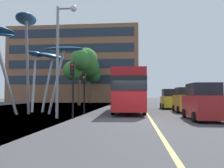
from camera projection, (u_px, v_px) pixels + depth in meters
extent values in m
cube|color=#424244|center=(132.00, 120.00, 14.97)|extent=(120.00, 240.00, 0.10)
cube|color=#E0D666|center=(151.00, 120.00, 14.85)|extent=(0.16, 144.00, 0.01)
cube|color=red|center=(128.00, 91.00, 21.75)|extent=(2.85, 11.21, 3.12)
cube|color=black|center=(128.00, 86.00, 21.77)|extent=(2.88, 11.32, 1.00)
cube|color=yellow|center=(128.00, 81.00, 27.29)|extent=(1.35, 0.15, 0.36)
cube|color=#B2B2B7|center=(128.00, 72.00, 21.82)|extent=(1.97, 3.96, 0.24)
cylinder|color=black|center=(140.00, 105.00, 25.05)|extent=(0.32, 0.97, 0.96)
cylinder|color=black|center=(116.00, 105.00, 25.19)|extent=(0.32, 0.97, 0.96)
cylinder|color=black|center=(144.00, 109.00, 18.56)|extent=(0.32, 0.97, 0.96)
cylinder|color=black|center=(113.00, 108.00, 18.70)|extent=(0.32, 0.97, 0.96)
cylinder|color=#9EA0A5|center=(57.00, 82.00, 19.28)|extent=(1.51, 0.49, 5.24)
ellipsoid|color=#388EDB|center=(64.00, 49.00, 19.21)|extent=(3.61, 2.21, 0.38)
cylinder|color=#9EA0A5|center=(48.00, 83.00, 21.84)|extent=(0.73, 1.49, 5.21)
ellipsoid|color=#388EDB|center=(53.00, 56.00, 22.55)|extent=(2.57, 3.33, 0.78)
cylinder|color=#9EA0A5|center=(34.00, 82.00, 22.56)|extent=(1.01, 2.64, 5.67)
ellipsoid|color=#2D7FD1|center=(36.00, 54.00, 23.92)|extent=(2.33, 3.17, 0.58)
cylinder|color=#9EA0A5|center=(5.00, 73.00, 20.10)|extent=(2.15, 0.32, 6.79)
cylinder|color=#9EA0A5|center=(4.00, 73.00, 18.09)|extent=(1.32, 2.17, 6.42)
cylinder|color=#9EA0A5|center=(27.00, 69.00, 17.98)|extent=(0.98, 2.49, 6.94)
ellipsoid|color=#4CA3E5|center=(26.00, 19.00, 16.98)|extent=(2.35, 3.64, 0.52)
cylinder|color=black|center=(73.00, 91.00, 15.61)|extent=(0.12, 0.12, 3.60)
cube|color=black|center=(73.00, 69.00, 15.54)|extent=(0.28, 0.24, 0.80)
sphere|color=red|center=(72.00, 65.00, 15.42)|extent=(0.18, 0.18, 0.18)
sphere|color=#3A2707|center=(72.00, 69.00, 15.41)|extent=(0.18, 0.18, 0.18)
sphere|color=black|center=(72.00, 73.00, 15.40)|extent=(0.18, 0.18, 0.18)
cylinder|color=black|center=(84.00, 93.00, 19.69)|extent=(0.12, 0.12, 3.36)
cube|color=black|center=(84.00, 77.00, 19.61)|extent=(0.28, 0.24, 0.80)
sphere|color=#390706|center=(84.00, 74.00, 19.49)|extent=(0.18, 0.18, 0.18)
sphere|color=orange|center=(84.00, 77.00, 19.48)|extent=(0.18, 0.18, 0.18)
sphere|color=black|center=(84.00, 81.00, 19.47)|extent=(0.18, 0.18, 0.18)
cube|color=maroon|center=(203.00, 106.00, 14.69)|extent=(1.73, 4.47, 1.32)
cube|color=black|center=(203.00, 89.00, 14.74)|extent=(1.59, 2.46, 0.74)
cylinder|color=black|center=(211.00, 114.00, 15.96)|extent=(0.20, 0.60, 0.60)
cylinder|color=black|center=(184.00, 113.00, 16.13)|extent=(0.20, 0.60, 0.60)
cylinder|color=black|center=(194.00, 117.00, 13.37)|extent=(0.20, 0.60, 0.60)
cube|color=gold|center=(186.00, 102.00, 21.39)|extent=(1.78, 3.89, 1.36)
cube|color=black|center=(186.00, 91.00, 21.43)|extent=(1.64, 2.14, 0.65)
cylinder|color=black|center=(193.00, 108.00, 22.48)|extent=(0.20, 0.60, 0.60)
cylinder|color=black|center=(174.00, 108.00, 22.65)|extent=(0.20, 0.60, 0.60)
cylinder|color=black|center=(200.00, 110.00, 20.08)|extent=(0.20, 0.60, 0.60)
cylinder|color=black|center=(178.00, 110.00, 20.25)|extent=(0.20, 0.60, 0.60)
cube|color=gold|center=(170.00, 102.00, 26.91)|extent=(1.72, 4.02, 1.20)
cube|color=black|center=(170.00, 93.00, 26.96)|extent=(1.58, 2.21, 0.81)
cylinder|color=black|center=(176.00, 106.00, 28.05)|extent=(0.20, 0.60, 0.60)
cylinder|color=black|center=(161.00, 105.00, 28.22)|extent=(0.20, 0.60, 0.60)
cylinder|color=black|center=(180.00, 107.00, 25.57)|extent=(0.20, 0.60, 0.60)
cylinder|color=black|center=(163.00, 106.00, 25.74)|extent=(0.20, 0.60, 0.60)
cylinder|color=gray|center=(57.00, 62.00, 15.93)|extent=(0.18, 0.18, 7.44)
cylinder|color=gray|center=(66.00, 9.00, 16.04)|extent=(1.08, 0.12, 0.12)
sphere|color=silver|center=(74.00, 8.00, 15.99)|extent=(0.44, 0.44, 0.44)
cylinder|color=brown|center=(79.00, 93.00, 35.92)|extent=(0.44, 0.44, 3.76)
sphere|color=#387A33|center=(81.00, 59.00, 34.91)|extent=(3.17, 3.17, 3.17)
sphere|color=#387A33|center=(73.00, 71.00, 35.74)|extent=(2.83, 2.83, 2.83)
sphere|color=#387A33|center=(86.00, 59.00, 35.57)|extent=(3.45, 3.45, 3.45)
cylinder|color=brown|center=(89.00, 93.00, 44.43)|extent=(0.45, 0.45, 3.86)
sphere|color=#286028|center=(87.00, 65.00, 44.91)|extent=(3.19, 3.19, 3.19)
sphere|color=#286028|center=(86.00, 71.00, 45.40)|extent=(3.69, 3.69, 3.69)
sphere|color=#286028|center=(89.00, 67.00, 43.98)|extent=(3.95, 3.95, 3.95)
sphere|color=#286028|center=(93.00, 75.00, 45.56)|extent=(2.90, 2.90, 2.90)
cube|color=brown|center=(77.00, 67.00, 54.54)|extent=(27.57, 11.93, 15.92)
cube|color=#1E2838|center=(70.00, 80.00, 48.43)|extent=(25.92, 0.08, 1.78)
cube|color=#1E2838|center=(70.00, 64.00, 48.58)|extent=(25.92, 0.08, 1.78)
cube|color=#1E2838|center=(70.00, 48.00, 48.73)|extent=(25.92, 0.08, 1.78)
cube|color=#1E2838|center=(70.00, 33.00, 48.87)|extent=(25.92, 0.08, 1.78)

